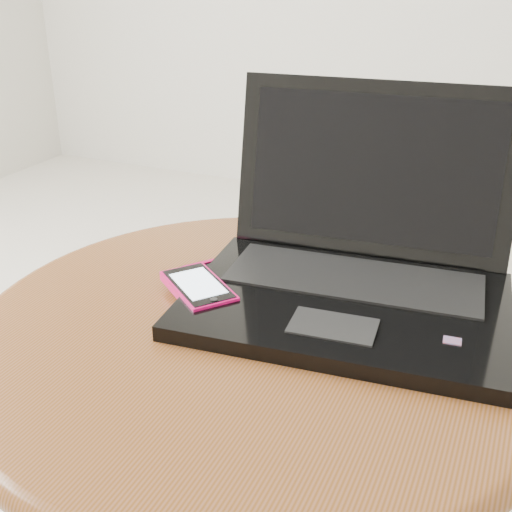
% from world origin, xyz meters
% --- Properties ---
extents(table, '(0.66, 0.66, 0.53)m').
position_xyz_m(table, '(-0.08, 0.11, 0.41)').
color(table, '#582210').
rests_on(table, ground).
extents(laptop, '(0.39, 0.34, 0.24)m').
position_xyz_m(laptop, '(0.00, 0.21, 0.57)').
color(laptop, black).
rests_on(laptop, table).
extents(phone_black, '(0.14, 0.13, 0.01)m').
position_xyz_m(phone_black, '(-0.15, 0.16, 0.53)').
color(phone_black, black).
rests_on(phone_black, table).
extents(phone_pink, '(0.12, 0.11, 0.01)m').
position_xyz_m(phone_pink, '(-0.16, 0.12, 0.54)').
color(phone_pink, '#DA095C').
rests_on(phone_pink, phone_black).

